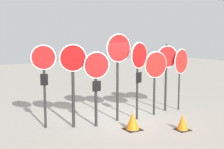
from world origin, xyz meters
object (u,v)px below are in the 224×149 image
(stop_sign_7, at_px, (181,64))
(traffic_cone_0, at_px, (133,121))
(stop_sign_5, at_px, (156,69))
(stop_sign_6, at_px, (167,64))
(traffic_cone_1, at_px, (183,122))
(stop_sign_1, at_px, (73,70))
(stop_sign_4, at_px, (139,63))
(stop_sign_0, at_px, (44,69))
(stop_sign_3, at_px, (118,58))
(stop_sign_2, at_px, (96,75))

(stop_sign_7, height_order, traffic_cone_0, stop_sign_7)
(stop_sign_5, xyz_separation_m, stop_sign_6, (0.68, 0.25, 0.11))
(stop_sign_7, bearing_deg, traffic_cone_0, -177.49)
(stop_sign_5, distance_m, traffic_cone_1, 2.23)
(stop_sign_5, bearing_deg, stop_sign_6, 20.80)
(stop_sign_1, bearing_deg, stop_sign_5, 12.80)
(stop_sign_1, distance_m, stop_sign_4, 2.16)
(stop_sign_7, distance_m, traffic_cone_0, 3.33)
(stop_sign_4, distance_m, stop_sign_5, 0.87)
(stop_sign_5, height_order, traffic_cone_1, stop_sign_5)
(stop_sign_5, distance_m, stop_sign_6, 0.74)
(stop_sign_0, distance_m, stop_sign_6, 4.40)
(stop_sign_3, distance_m, stop_sign_4, 0.70)
(stop_sign_2, distance_m, traffic_cone_1, 2.85)
(stop_sign_2, xyz_separation_m, traffic_cone_0, (0.76, -0.79, -1.31))
(stop_sign_3, relative_size, stop_sign_7, 1.24)
(stop_sign_2, relative_size, stop_sign_4, 0.90)
(stop_sign_1, relative_size, stop_sign_6, 1.03)
(stop_sign_2, height_order, traffic_cone_0, stop_sign_2)
(stop_sign_4, bearing_deg, stop_sign_7, -12.16)
(stop_sign_6, distance_m, stop_sign_7, 0.57)
(stop_sign_1, xyz_separation_m, stop_sign_5, (2.96, -0.06, -0.13))
(stop_sign_2, bearing_deg, stop_sign_7, 12.08)
(stop_sign_4, relative_size, stop_sign_5, 1.15)
(stop_sign_6, relative_size, traffic_cone_0, 4.50)
(stop_sign_3, bearing_deg, traffic_cone_0, -99.40)
(stop_sign_2, bearing_deg, stop_sign_5, 11.68)
(stop_sign_3, bearing_deg, stop_sign_2, -171.03)
(stop_sign_1, xyz_separation_m, stop_sign_6, (3.64, 0.19, -0.02))
(stop_sign_2, bearing_deg, stop_sign_1, 165.41)
(stop_sign_1, distance_m, stop_sign_3, 1.53)
(stop_sign_1, distance_m, stop_sign_7, 4.20)
(stop_sign_0, xyz_separation_m, stop_sign_1, (0.75, -0.36, -0.05))
(stop_sign_5, bearing_deg, stop_sign_0, 174.32)
(stop_sign_6, relative_size, stop_sign_7, 1.07)
(stop_sign_3, bearing_deg, stop_sign_4, -18.23)
(stop_sign_1, relative_size, stop_sign_4, 0.99)
(stop_sign_1, height_order, traffic_cone_0, stop_sign_1)
(stop_sign_2, xyz_separation_m, stop_sign_7, (3.57, 0.32, 0.10))
(stop_sign_4, xyz_separation_m, traffic_cone_1, (0.47, -1.56, -1.60))
(stop_sign_2, bearing_deg, traffic_cone_1, -30.87)
(stop_sign_0, relative_size, stop_sign_2, 1.09)
(stop_sign_3, height_order, stop_sign_6, stop_sign_3)
(stop_sign_5, distance_m, traffic_cone_0, 2.27)
(stop_sign_7, bearing_deg, stop_sign_2, 165.97)
(stop_sign_2, xyz_separation_m, traffic_cone_1, (1.99, -1.55, -1.33))
(traffic_cone_0, bearing_deg, traffic_cone_1, -31.52)
(traffic_cone_0, bearing_deg, stop_sign_1, 143.17)
(stop_sign_7, bearing_deg, stop_sign_0, 157.47)
(traffic_cone_0, bearing_deg, stop_sign_7, 21.64)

